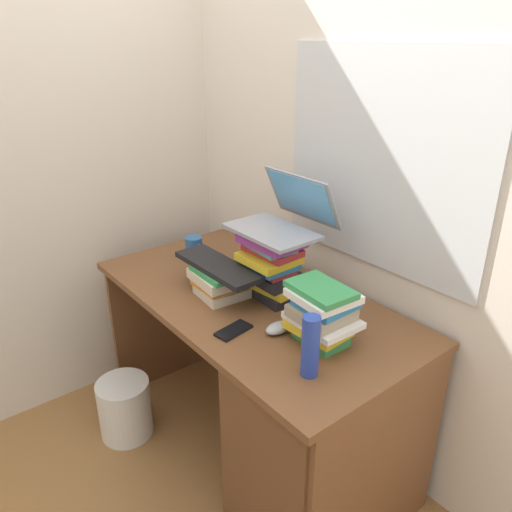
# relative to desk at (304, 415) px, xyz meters

# --- Properties ---
(ground_plane) EXTENTS (6.00, 6.00, 0.00)m
(ground_plane) POSITION_rel_desk_xyz_m (-0.36, 0.03, -0.41)
(ground_plane) COLOR olive
(wall_back) EXTENTS (6.00, 0.06, 2.60)m
(wall_back) POSITION_rel_desk_xyz_m (-0.36, 0.43, 0.89)
(wall_back) COLOR silver
(wall_back) RESTS_ON ground
(wall_left) EXTENTS (0.05, 6.00, 2.60)m
(wall_left) POSITION_rel_desk_xyz_m (-1.25, 0.03, 0.89)
(wall_left) COLOR beige
(wall_left) RESTS_ON ground
(desk) EXTENTS (1.41, 0.72, 0.76)m
(desk) POSITION_rel_desk_xyz_m (0.00, 0.00, 0.00)
(desk) COLOR brown
(desk) RESTS_ON ground
(book_stack_tall) EXTENTS (0.25, 0.20, 0.27)m
(book_stack_tall) POSITION_rel_desk_xyz_m (-0.32, 0.10, 0.48)
(book_stack_tall) COLOR black
(book_stack_tall) RESTS_ON desk
(book_stack_keyboard_riser) EXTENTS (0.23, 0.20, 0.12)m
(book_stack_keyboard_riser) POSITION_rel_desk_xyz_m (-0.45, -0.07, 0.41)
(book_stack_keyboard_riser) COLOR beige
(book_stack_keyboard_riser) RESTS_ON desk
(book_stack_side) EXTENTS (0.24, 0.20, 0.21)m
(book_stack_side) POSITION_rel_desk_xyz_m (0.04, 0.02, 0.46)
(book_stack_side) COLOR #338C4C
(book_stack_side) RESTS_ON desk
(laptop) EXTENTS (0.35, 0.32, 0.21)m
(laptop) POSITION_rel_desk_xyz_m (-0.32, 0.16, 0.67)
(laptop) COLOR gray
(laptop) RESTS_ON book_stack_tall
(keyboard) EXTENTS (0.42, 0.15, 0.02)m
(keyboard) POSITION_rel_desk_xyz_m (-0.45, -0.07, 0.48)
(keyboard) COLOR black
(keyboard) RESTS_ON book_stack_keyboard_riser
(computer_mouse) EXTENTS (0.06, 0.10, 0.04)m
(computer_mouse) POSITION_rel_desk_xyz_m (-0.09, -0.06, 0.36)
(computer_mouse) COLOR #A5A8AD
(computer_mouse) RESTS_ON desk
(mug) EXTENTS (0.12, 0.08, 0.10)m
(mug) POSITION_rel_desk_xyz_m (-0.84, 0.06, 0.40)
(mug) COLOR #265999
(mug) RESTS_ON desk
(water_bottle) EXTENTS (0.06, 0.06, 0.21)m
(water_bottle) POSITION_rel_desk_xyz_m (0.15, -0.14, 0.45)
(water_bottle) COLOR #263FA5
(water_bottle) RESTS_ON desk
(cell_phone) EXTENTS (0.09, 0.14, 0.01)m
(cell_phone) POSITION_rel_desk_xyz_m (-0.20, -0.18, 0.35)
(cell_phone) COLOR black
(cell_phone) RESTS_ON desk
(wastebasket) EXTENTS (0.24, 0.24, 0.28)m
(wastebasket) POSITION_rel_desk_xyz_m (-0.77, -0.40, -0.27)
(wastebasket) COLOR silver
(wastebasket) RESTS_ON ground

